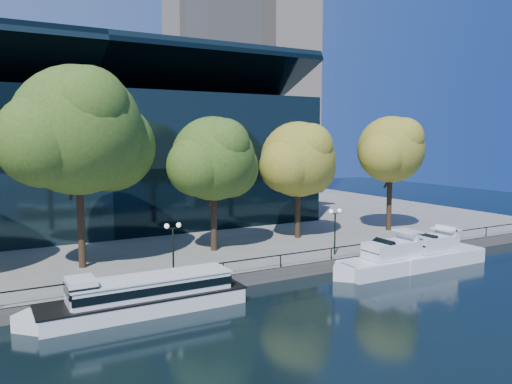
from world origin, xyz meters
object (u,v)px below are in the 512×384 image
tour_boat (140,295)px  tree_4 (300,161)px  tree_2 (81,133)px  tree_5 (392,151)px  tree_3 (215,161)px  cruiser_near (392,260)px  lamp_1 (173,237)px  lamp_2 (335,221)px  cruiser_far (433,253)px

tour_boat → tree_4: (19.73, 11.05, 7.66)m
tree_2 → tree_5: 32.52m
tree_3 → cruiser_near: bearing=-43.3°
tree_3 → lamp_1: bearing=-134.1°
lamp_1 → tree_4: bearing=25.6°
cruiser_near → lamp_2: 5.72m
tour_boat → lamp_2: bearing=10.2°
cruiser_near → tree_3: (-11.23, 10.59, 8.08)m
tree_3 → tree_5: 21.02m
cruiser_near → tree_2: bearing=155.8°
lamp_1 → tree_3: bearing=45.9°
tour_boat → lamp_1: (3.45, 3.27, 2.82)m
cruiser_far → tree_3: 20.85m
cruiser_far → lamp_1: lamp_1 is taller
tree_4 → lamp_2: size_ratio=2.92×
tour_boat → cruiser_near: 21.09m
cruiser_far → lamp_2: 9.13m
lamp_2 → cruiser_far: bearing=-28.2°
tree_2 → lamp_2: (19.80, -6.20, -7.50)m
tree_4 → cruiser_near: bearing=-83.5°
tree_4 → lamp_2: tree_4 is taller
cruiser_far → tree_4: (-6.09, 11.88, 7.74)m
tree_2 → tree_5: (32.47, 0.16, -1.77)m
cruiser_far → tree_3: tree_3 is taller
tree_3 → lamp_1: 10.55m
cruiser_near → tree_4: 14.17m
cruiser_far → tree_2: size_ratio=0.67×
tree_5 → cruiser_near: bearing=-133.4°
tour_boat → lamp_1: lamp_1 is taller
tree_2 → tree_4: 21.56m
tour_boat → tree_5: tree_5 is taller
cruiser_near → tour_boat: bearing=178.1°
cruiser_near → tree_5: tree_5 is taller
cruiser_near → tree_3: 17.42m
cruiser_near → tree_4: (-1.35, 11.77, 7.77)m
tree_5 → lamp_2: tree_5 is taller
tour_boat → cruiser_near: (21.08, -0.72, -0.11)m
tree_3 → tour_boat: bearing=-134.9°
tree_3 → tree_4: size_ratio=1.02×
tour_boat → tree_3: bearing=45.1°
tour_boat → lamp_1: bearing=43.4°
cruiser_near → tree_5: bearing=46.6°
tour_boat → tree_2: bearing=99.6°
tour_boat → lamp_2: size_ratio=3.57×
tree_5 → lamp_2: bearing=-153.3°
tour_boat → tree_2: size_ratio=0.92×
tree_2 → cruiser_near: bearing=-24.2°
tree_2 → tree_5: tree_2 is taller
tree_3 → tree_5: (21.01, -0.25, 0.58)m
lamp_2 → tree_3: bearing=141.6°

